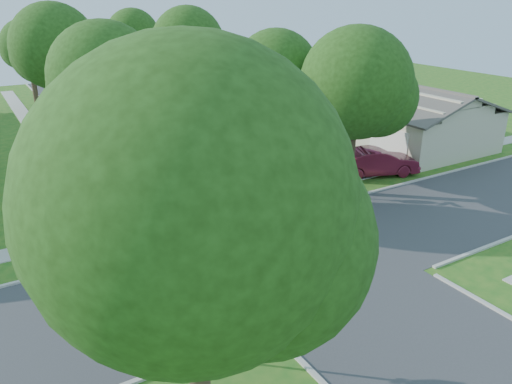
{
  "coord_description": "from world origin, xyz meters",
  "views": [
    {
      "loc": [
        -10.68,
        -14.59,
        10.03
      ],
      "look_at": [
        0.1,
        3.44,
        1.6
      ],
      "focal_mm": 35.0,
      "sensor_mm": 36.0,
      "label": 1
    }
  ],
  "objects": [
    {
      "name": "road_ns",
      "position": [
        0.0,
        0.0,
        0.0
      ],
      "size": [
        7.0,
        100.0,
        0.02
      ],
      "primitive_type": "cube",
      "color": "#333335",
      "rests_on": "ground"
    },
    {
      "name": "ground",
      "position": [
        0.0,
        0.0,
        0.0
      ],
      "size": [
        100.0,
        100.0,
        0.0
      ],
      "primitive_type": "plane",
      "color": "#205A18",
      "rests_on": "ground"
    },
    {
      "name": "tree_sw_corner",
      "position": [
        -7.44,
        -6.99,
        6.26
      ],
      "size": [
        6.21,
        6.0,
        9.55
      ],
      "color": "#38281C",
      "rests_on": "ground"
    },
    {
      "name": "tree_w_far",
      "position": [
        -4.65,
        34.01,
        5.51
      ],
      "size": [
        4.76,
        4.6,
        8.04
      ],
      "color": "#38281C",
      "rests_on": "ground"
    },
    {
      "name": "car_curb_east",
      "position": [
        3.2,
        22.69,
        0.77
      ],
      "size": [
        2.2,
        4.68,
        1.55
      ],
      "primitive_type": "imported",
      "rotation": [
        0.0,
        0.0,
        0.08
      ],
      "color": "black",
      "rests_on": "ground"
    },
    {
      "name": "car_curb_west",
      "position": [
        -1.7,
        33.65,
        0.66
      ],
      "size": [
        2.02,
        4.59,
        1.31
      ],
      "primitive_type": "imported",
      "rotation": [
        0.0,
        0.0,
        3.18
      ],
      "color": "black",
      "rests_on": "ground"
    },
    {
      "name": "house_ne_far",
      "position": [
        15.99,
        29.0,
        1.52
      ],
      "size": [
        8.42,
        13.6,
        4.23
      ],
      "color": "#C0B498",
      "rests_on": "ground"
    },
    {
      "name": "sidewalk_ne",
      "position": [
        6.1,
        26.0,
        0.02
      ],
      "size": [
        1.2,
        40.0,
        0.04
      ],
      "primitive_type": "cube",
      "color": "#9E9B91",
      "rests_on": "ground"
    },
    {
      "name": "tree_e_mid",
      "position": [
        4.76,
        21.01,
        6.25
      ],
      "size": [
        5.59,
        5.4,
        9.21
      ],
      "color": "#38281C",
      "rests_on": "ground"
    },
    {
      "name": "stop_sign_sw",
      "position": [
        -4.7,
        -4.7,
        2.03
      ],
      "size": [
        1.05,
        0.8,
        2.98
      ],
      "color": "gray",
      "rests_on": "ground"
    },
    {
      "name": "tree_e_far",
      "position": [
        4.75,
        34.01,
        5.98
      ],
      "size": [
        5.17,
        5.0,
        8.72
      ],
      "color": "#38281C",
      "rests_on": "ground"
    },
    {
      "name": "stop_sign_ne",
      "position": [
        4.7,
        4.7,
        2.03
      ],
      "size": [
        1.05,
        0.8,
        2.98
      ],
      "color": "gray",
      "rests_on": "ground"
    },
    {
      "name": "house_ne_near",
      "position": [
        15.99,
        11.0,
        1.52
      ],
      "size": [
        8.42,
        13.6,
        4.23
      ],
      "color": "#C0B498",
      "rests_on": "ground"
    },
    {
      "name": "tree_e_near",
      "position": [
        4.75,
        9.01,
        5.64
      ],
      "size": [
        4.97,
        4.8,
        8.28
      ],
      "color": "#38281C",
      "rests_on": "ground"
    },
    {
      "name": "tree_w_near",
      "position": [
        -4.64,
        9.01,
        6.12
      ],
      "size": [
        5.38,
        5.2,
        8.97
      ],
      "color": "#38281C",
      "rests_on": "ground"
    },
    {
      "name": "tree_w_mid",
      "position": [
        -4.64,
        21.01,
        6.49
      ],
      "size": [
        5.8,
        5.6,
        9.56
      ],
      "color": "#38281C",
      "rests_on": "ground"
    },
    {
      "name": "sidewalk_nw",
      "position": [
        -6.1,
        26.0,
        0.02
      ],
      "size": [
        1.2,
        40.0,
        0.04
      ],
      "primitive_type": "cube",
      "color": "#9E9B91",
      "rests_on": "ground"
    },
    {
      "name": "driveway",
      "position": [
        7.9,
        7.1,
        0.03
      ],
      "size": [
        8.8,
        3.6,
        0.05
      ],
      "primitive_type": "cube",
      "color": "#9E9B91",
      "rests_on": "ground"
    },
    {
      "name": "car_driveway",
      "position": [
        9.59,
        5.59,
        0.8
      ],
      "size": [
        5.15,
        3.24,
        1.6
      ],
      "primitive_type": "imported",
      "rotation": [
        0.0,
        0.0,
        1.23
      ],
      "color": "#5A1223",
      "rests_on": "ground"
    },
    {
      "name": "tree_ne_corner",
      "position": [
        6.36,
        4.21,
        5.59
      ],
      "size": [
        5.8,
        5.6,
        8.66
      ],
      "color": "#38281C",
      "rests_on": "ground"
    }
  ]
}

